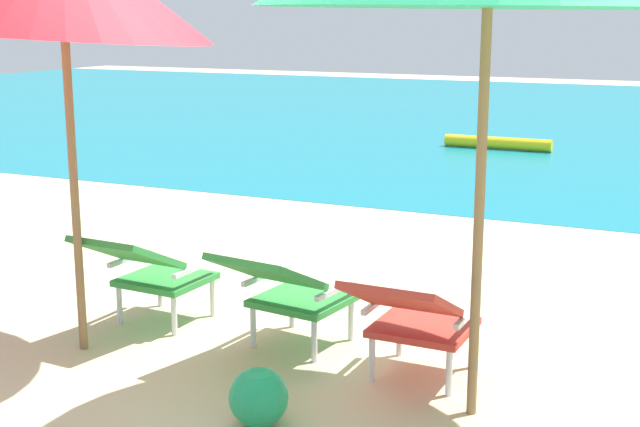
{
  "coord_description": "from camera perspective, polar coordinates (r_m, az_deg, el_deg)",
  "views": [
    {
      "loc": [
        2.28,
        -4.45,
        1.98
      ],
      "look_at": [
        0.0,
        0.52,
        0.75
      ],
      "focal_mm": 49.97,
      "sensor_mm": 36.0,
      "label": 1
    }
  ],
  "objects": [
    {
      "name": "lounge_chair_right",
      "position": [
        4.81,
        5.99,
        -6.5
      ],
      "size": [
        0.56,
        0.88,
        0.68
      ],
      "color": "red",
      "rests_on": "ground_plane"
    },
    {
      "name": "lounge_chair_center",
      "position": [
        5.25,
        -2.19,
        -4.78
      ],
      "size": [
        0.65,
        0.94,
        0.68
      ],
      "color": "#338E3D",
      "rests_on": "ground_plane"
    },
    {
      "name": "beach_ball",
      "position": [
        4.45,
        -3.96,
        -11.66
      ],
      "size": [
        0.3,
        0.3,
        0.3
      ],
      "primitive_type": "sphere",
      "color": "#1E9E60",
      "rests_on": "ground_plane"
    },
    {
      "name": "ocean_band",
      "position": [
        17.7,
        17.21,
        5.71
      ],
      "size": [
        40.0,
        18.0,
        0.01
      ],
      "primitive_type": "cube",
      "color": "teal",
      "rests_on": "ground_plane"
    },
    {
      "name": "swim_buoy",
      "position": [
        13.56,
        11.31,
        4.46
      ],
      "size": [
        1.6,
        0.18,
        0.18
      ],
      "primitive_type": "cylinder",
      "rotation": [
        0.0,
        1.57,
        0.0
      ],
      "color": "yellow",
      "rests_on": "ocean_band"
    },
    {
      "name": "ground_plane",
      "position": [
        8.97,
        9.33,
        -0.24
      ],
      "size": [
        40.0,
        40.0,
        0.0
      ],
      "primitive_type": "plane",
      "color": "beige"
    },
    {
      "name": "lounge_chair_left",
      "position": [
        5.76,
        -10.95,
        -3.42
      ],
      "size": [
        0.59,
        0.9,
        0.68
      ],
      "color": "#338E3D",
      "rests_on": "ground_plane"
    }
  ]
}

